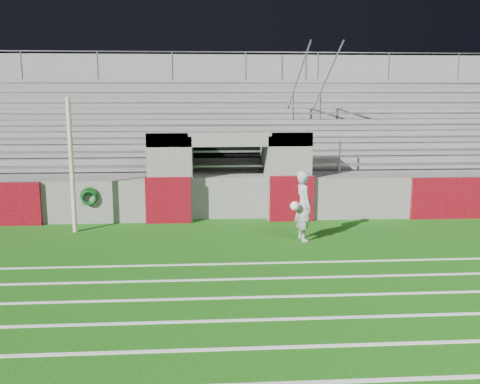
{
  "coord_description": "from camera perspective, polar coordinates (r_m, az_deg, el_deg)",
  "views": [
    {
      "loc": [
        -0.76,
        -12.28,
        3.68
      ],
      "look_at": [
        0.2,
        1.8,
        1.1
      ],
      "focal_mm": 40.0,
      "sensor_mm": 36.0,
      "label": 1
    }
  ],
  "objects": [
    {
      "name": "stadium_structure",
      "position": [
        20.38,
        -1.74,
        4.2
      ],
      "size": [
        26.0,
        8.48,
        5.42
      ],
      "color": "slate",
      "rests_on": "ground"
    },
    {
      "name": "field_post",
      "position": [
        14.93,
        -17.52,
        2.68
      ],
      "size": [
        0.12,
        0.12,
        3.62
      ],
      "primitive_type": "cylinder",
      "color": "beige",
      "rests_on": "ground"
    },
    {
      "name": "goalkeeper_with_ball",
      "position": [
        13.64,
        6.78,
        -1.47
      ],
      "size": [
        0.65,
        0.72,
        1.8
      ],
      "color": "#A3A6AC",
      "rests_on": "ground"
    },
    {
      "name": "hose_coil",
      "position": [
        15.83,
        -15.79,
        -0.48
      ],
      "size": [
        0.52,
        0.14,
        0.53
      ],
      "color": "#0D410F",
      "rests_on": "ground"
    },
    {
      "name": "field_markings",
      "position": [
        8.19,
        1.9,
        -16.31
      ],
      "size": [
        28.0,
        8.09,
        0.01
      ],
      "color": "white",
      "rests_on": "ground"
    },
    {
      "name": "ground",
      "position": [
        12.85,
        -0.35,
        -6.29
      ],
      "size": [
        90.0,
        90.0,
        0.0
      ],
      "primitive_type": "plane",
      "color": "#15510D",
      "rests_on": "ground"
    }
  ]
}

